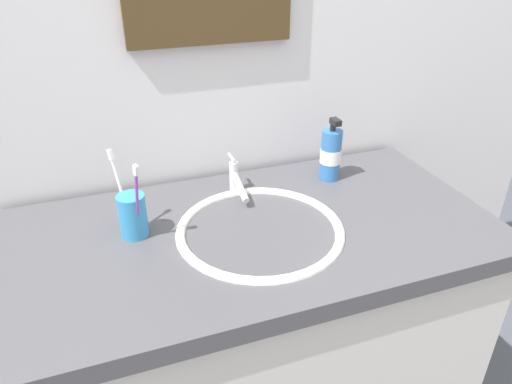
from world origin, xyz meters
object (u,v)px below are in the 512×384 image
(toothbrush_white, at_px, (120,186))
(soap_dispenser, at_px, (331,154))
(toothbrush_purple, at_px, (137,198))
(toothbrush_cup, at_px, (133,216))
(faucet, at_px, (236,180))

(toothbrush_white, distance_m, soap_dispenser, 0.59)
(toothbrush_white, distance_m, toothbrush_purple, 0.07)
(toothbrush_cup, xyz_separation_m, toothbrush_white, (-0.02, 0.03, 0.06))
(toothbrush_white, height_order, soap_dispenser, toothbrush_white)
(soap_dispenser, bearing_deg, faucet, -179.96)
(faucet, relative_size, soap_dispenser, 0.81)
(toothbrush_purple, distance_m, soap_dispenser, 0.57)
(soap_dispenser, bearing_deg, toothbrush_white, -172.66)
(toothbrush_purple, height_order, soap_dispenser, toothbrush_purple)
(toothbrush_white, xyz_separation_m, soap_dispenser, (0.58, 0.08, -0.04))
(faucet, height_order, toothbrush_cup, toothbrush_cup)
(faucet, bearing_deg, soap_dispenser, 0.04)
(toothbrush_cup, distance_m, toothbrush_white, 0.07)
(soap_dispenser, bearing_deg, toothbrush_purple, -165.64)
(faucet, height_order, toothbrush_white, toothbrush_white)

